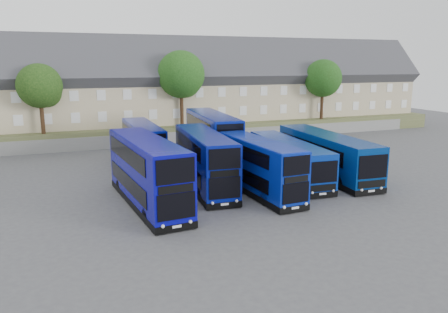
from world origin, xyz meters
TOP-DOWN VIEW (x-y plane):
  - ground at (0.00, 0.00)m, footprint 120.00×120.00m
  - retaining_wall at (0.00, 24.00)m, footprint 70.00×0.40m
  - earth_bank at (0.00, 34.00)m, footprint 80.00×20.00m
  - terrace_row at (6.00, 30.00)m, footprint 66.00×10.40m
  - dd_front_left at (-7.03, 2.33)m, footprint 3.60×11.75m
  - dd_front_mid at (-2.05, 4.82)m, footprint 3.40×11.16m
  - dd_front_right at (1.29, 2.04)m, footprint 2.86×10.25m
  - dd_rear_left at (-5.18, 13.56)m, footprint 2.45×10.36m
  - dd_rear_right at (1.70, 13.49)m, footprint 3.70×12.15m
  - coach_east_a at (5.46, 4.93)m, footprint 3.43×12.09m
  - coach_east_b at (9.16, 4.88)m, footprint 3.55×13.37m
  - tree_west at (-13.85, 25.10)m, footprint 4.80×4.80m
  - tree_mid at (2.15, 25.60)m, footprint 5.76×5.76m
  - tree_east at (22.15, 25.10)m, footprint 5.12×5.12m
  - tree_far at (28.15, 32.10)m, footprint 5.44×5.44m

SIDE VIEW (x-z plane):
  - ground at x=0.00m, z-range 0.00..0.00m
  - retaining_wall at x=0.00m, z-range 0.00..1.50m
  - earth_bank at x=0.00m, z-range 0.00..2.00m
  - coach_east_a at x=5.46m, z-range -0.03..3.23m
  - coach_east_b at x=9.16m, z-range -0.03..3.59m
  - dd_front_right at x=1.29m, z-range -0.04..3.99m
  - dd_rear_left at x=-5.18m, z-range -0.04..4.07m
  - dd_front_mid at x=-2.05m, z-range -0.04..4.33m
  - dd_front_left at x=-7.03m, z-range -0.04..4.56m
  - dd_rear_right at x=1.70m, z-range -0.04..4.72m
  - terrace_row at x=6.00m, z-range 1.00..12.20m
  - tree_west at x=-13.85m, z-range 3.23..10.88m
  - tree_east at x=22.15m, z-range 3.31..11.47m
  - tree_far at x=28.15m, z-range 3.39..12.06m
  - tree_mid at x=2.15m, z-range 3.48..12.66m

